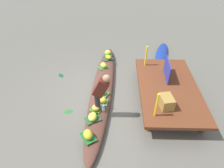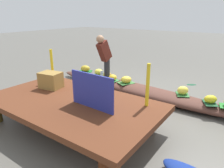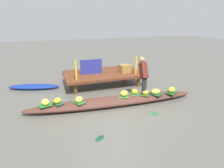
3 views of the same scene
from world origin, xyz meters
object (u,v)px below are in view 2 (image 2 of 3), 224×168
(banana_bunch_1, at_px, (210,99))
(produce_crate, at_px, (51,80))
(banana_bunch_2, at_px, (126,80))
(banana_bunch_6, at_px, (113,78))
(banana_bunch_3, at_px, (85,68))
(banana_bunch_4, at_px, (183,90))
(market_banner, at_px, (92,91))
(vendor_boat, at_px, (138,90))
(water_bottle, at_px, (102,75))
(vendor_person, at_px, (104,54))
(banana_bunch_0, at_px, (99,72))
(banana_bunch_7, at_px, (107,75))

(banana_bunch_1, xyz_separation_m, produce_crate, (2.84, 1.68, 0.32))
(banana_bunch_2, bearing_deg, banana_bunch_6, 6.12)
(banana_bunch_3, height_order, banana_bunch_4, same)
(banana_bunch_2, bearing_deg, market_banner, 106.25)
(vendor_boat, distance_m, banana_bunch_3, 2.02)
(banana_bunch_6, relative_size, water_bottle, 0.95)
(banana_bunch_2, bearing_deg, vendor_boat, -177.41)
(vendor_boat, xyz_separation_m, banana_bunch_6, (0.75, 0.06, 0.22))
(vendor_boat, distance_m, banana_bunch_1, 1.74)
(banana_bunch_1, distance_m, market_banner, 2.48)
(banana_bunch_3, height_order, vendor_person, vendor_person)
(banana_bunch_0, relative_size, banana_bunch_3, 1.00)
(banana_bunch_3, relative_size, water_bottle, 1.26)
(vendor_person, bearing_deg, banana_bunch_2, -177.11)
(vendor_person, distance_m, produce_crate, 1.79)
(banana_bunch_0, height_order, market_banner, market_banner)
(banana_bunch_2, bearing_deg, banana_bunch_0, -9.69)
(banana_bunch_7, bearing_deg, banana_bunch_3, -6.89)
(banana_bunch_2, relative_size, water_bottle, 1.22)
(banana_bunch_6, relative_size, market_banner, 0.25)
(market_banner, bearing_deg, water_bottle, -53.73)
(vendor_person, bearing_deg, produce_crate, 87.41)
(vendor_boat, relative_size, water_bottle, 23.84)
(banana_bunch_7, xyz_separation_m, market_banner, (-1.31, 2.18, 0.45))
(banana_bunch_1, height_order, produce_crate, produce_crate)
(banana_bunch_3, xyz_separation_m, banana_bunch_4, (-3.11, 0.20, 0.00))
(banana_bunch_3, bearing_deg, vendor_person, 164.42)
(banana_bunch_3, height_order, produce_crate, produce_crate)
(banana_bunch_0, bearing_deg, banana_bunch_3, -5.25)
(banana_bunch_1, relative_size, produce_crate, 0.59)
(banana_bunch_7, distance_m, produce_crate, 1.95)
(banana_bunch_1, xyz_separation_m, banana_bunch_4, (0.61, -0.15, 0.01))
(vendor_person, relative_size, produce_crate, 2.75)
(banana_bunch_4, bearing_deg, banana_bunch_1, 165.86)
(vendor_boat, height_order, banana_bunch_6, banana_bunch_6)
(vendor_boat, xyz_separation_m, water_bottle, (1.09, 0.11, 0.24))
(banana_bunch_6, bearing_deg, banana_bunch_7, -28.20)
(banana_bunch_4, distance_m, market_banner, 2.31)
(banana_bunch_2, bearing_deg, water_bottle, 7.31)
(vendor_boat, height_order, banana_bunch_0, banana_bunch_0)
(banana_bunch_3, relative_size, market_banner, 0.33)
(vendor_boat, xyz_separation_m, produce_crate, (1.11, 1.81, 0.54))
(produce_crate, bearing_deg, banana_bunch_0, -81.49)
(banana_bunch_0, height_order, banana_bunch_2, banana_bunch_2)
(water_bottle, bearing_deg, vendor_boat, -174.22)
(vendor_boat, relative_size, banana_bunch_7, 24.58)
(vendor_boat, xyz_separation_m, banana_bunch_7, (1.06, -0.10, 0.21))
(vendor_boat, xyz_separation_m, banana_bunch_3, (2.00, -0.22, 0.23))
(vendor_person, bearing_deg, banana_bunch_3, -15.58)
(water_bottle, bearing_deg, banana_bunch_7, -97.02)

